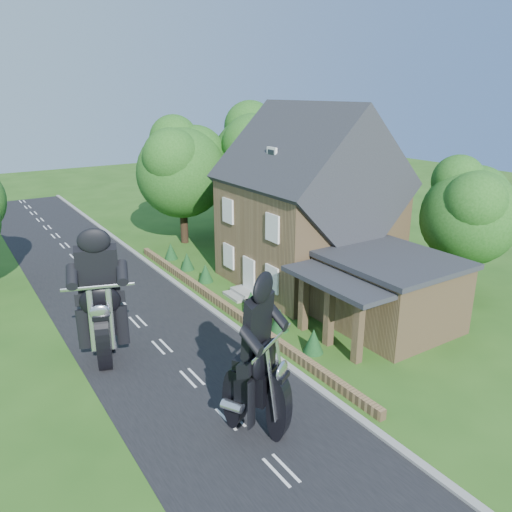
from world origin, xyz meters
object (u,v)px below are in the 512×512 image
garden_wall (224,305)px  house (309,209)px  annex (387,291)px  motorcycle_lead (257,409)px  motorcycle_follow (105,342)px

garden_wall → house: (6.19, 1.00, 4.14)m
house → annex: house is taller
motorcycle_lead → annex: bearing=169.2°
house → motorcycle_follow: 13.64m
annex → motorcycle_follow: annex is taller
house → motorcycle_follow: (-12.89, -2.82, -3.47)m
garden_wall → motorcycle_follow: size_ratio=11.81×
garden_wall → motorcycle_follow: bearing=-164.8°
garden_wall → house: bearing=9.2°
garden_wall → annex: (5.57, -5.80, 1.57)m
garden_wall → annex: bearing=-46.2°
motorcycle_lead → motorcycle_follow: bearing=-98.8°
house → annex: 7.30m
motorcycle_follow → house: bearing=-148.9°
motorcycle_lead → motorcycle_follow: motorcycle_follow is taller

